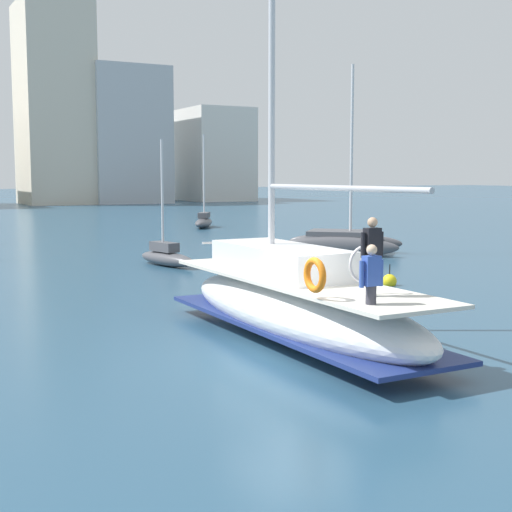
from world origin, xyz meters
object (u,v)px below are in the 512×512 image
at_px(moored_sloop_far, 342,240).
at_px(moored_ketch_distant, 204,221).
at_px(main_sailboat, 294,301).
at_px(moored_catamaran, 166,256).
at_px(mooring_buoy, 389,281).

bearing_deg(moored_sloop_far, moored_ketch_distant, 86.29).
height_order(main_sailboat, moored_ketch_distant, main_sailboat).
bearing_deg(moored_catamaran, moored_sloop_far, 2.34).
bearing_deg(mooring_buoy, moored_catamaran, 118.98).
xyz_separation_m(moored_sloop_far, moored_ketch_distant, (1.28, 19.66, -0.17)).
distance_m(moored_sloop_far, moored_ketch_distant, 19.70).
relative_size(moored_sloop_far, moored_ketch_distant, 1.33).
bearing_deg(moored_ketch_distant, moored_catamaran, -117.95).
distance_m(main_sailboat, mooring_buoy, 9.25).
relative_size(moored_sloop_far, mooring_buoy, 10.72).
relative_size(main_sailboat, moored_sloop_far, 1.56).
bearing_deg(moored_ketch_distant, mooring_buoy, -101.12).
distance_m(moored_ketch_distant, mooring_buoy, 29.51).
bearing_deg(moored_ketch_distant, main_sailboat, -110.60).
xyz_separation_m(moored_ketch_distant, mooring_buoy, (-5.69, -28.96, -0.35)).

